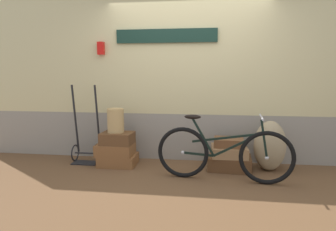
{
  "coord_description": "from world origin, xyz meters",
  "views": [
    {
      "loc": [
        0.32,
        -3.85,
        1.4
      ],
      "look_at": [
        -0.24,
        0.25,
        0.8
      ],
      "focal_mm": 31.11,
      "sensor_mm": 36.0,
      "label": 1
    }
  ],
  "objects": [
    {
      "name": "suitcase_0",
      "position": [
        -1.04,
        0.36,
        0.08
      ],
      "size": [
        0.56,
        0.45,
        0.16
      ],
      "primitive_type": "cube",
      "rotation": [
        0.0,
        0.0,
        0.01
      ],
      "color": "brown",
      "rests_on": "ground"
    },
    {
      "name": "suitcase_2",
      "position": [
        -1.03,
        0.32,
        0.43
      ],
      "size": [
        0.49,
        0.38,
        0.18
      ],
      "primitive_type": "cube",
      "rotation": [
        0.0,
        0.0,
        -0.05
      ],
      "color": "brown",
      "rests_on": "suitcase_1"
    },
    {
      "name": "station_building",
      "position": [
        0.01,
        0.85,
        1.47
      ],
      "size": [
        7.3,
        0.74,
        2.93
      ],
      "color": "gray",
      "rests_on": "ground"
    },
    {
      "name": "suitcase_4",
      "position": [
        0.64,
        0.37,
        0.28
      ],
      "size": [
        0.52,
        0.45,
        0.15
      ],
      "primitive_type": "cube",
      "rotation": [
        0.0,
        0.0,
        0.04
      ],
      "color": "#9E754C",
      "rests_on": "suitcase_3"
    },
    {
      "name": "suitcase_1",
      "position": [
        -1.07,
        0.34,
        0.25
      ],
      "size": [
        0.55,
        0.41,
        0.18
      ],
      "primitive_type": "cube",
      "rotation": [
        0.0,
        0.0,
        0.0
      ],
      "color": "brown",
      "rests_on": "suitcase_0"
    },
    {
      "name": "bicycle",
      "position": [
        0.53,
        -0.1,
        0.37
      ],
      "size": [
        1.77,
        0.46,
        0.88
      ],
      "color": "black",
      "rests_on": "ground"
    },
    {
      "name": "wicker_basket",
      "position": [
        -1.06,
        0.35,
        0.7
      ],
      "size": [
        0.25,
        0.25,
        0.36
      ],
      "primitive_type": "cylinder",
      "color": "tan",
      "rests_on": "suitcase_2"
    },
    {
      "name": "suitcase_5",
      "position": [
        0.63,
        0.35,
        0.41
      ],
      "size": [
        0.43,
        0.34,
        0.12
      ],
      "primitive_type": "cube",
      "rotation": [
        0.0,
        0.0,
        -0.05
      ],
      "color": "brown",
      "rests_on": "suitcase_4"
    },
    {
      "name": "luggage_trolley",
      "position": [
        -1.58,
        0.45,
        0.29
      ],
      "size": [
        0.45,
        0.35,
        1.23
      ],
      "color": "black",
      "rests_on": "ground"
    },
    {
      "name": "suitcase_3",
      "position": [
        0.66,
        0.38,
        0.1
      ],
      "size": [
        0.65,
        0.5,
        0.2
      ],
      "primitive_type": "cube",
      "rotation": [
        0.0,
        0.0,
        -0.08
      ],
      "color": "brown",
      "rests_on": "ground"
    },
    {
      "name": "ground",
      "position": [
        0.0,
        0.0,
        -0.03
      ],
      "size": [
        9.3,
        5.2,
        0.06
      ],
      "primitive_type": "cube",
      "color": "brown"
    },
    {
      "name": "burlap_sack",
      "position": [
        1.22,
        0.41,
        0.37
      ],
      "size": [
        0.45,
        0.39,
        0.73
      ],
      "primitive_type": "ellipsoid",
      "color": "#9E8966",
      "rests_on": "ground"
    }
  ]
}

